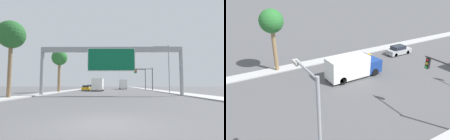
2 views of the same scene
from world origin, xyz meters
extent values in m
plane|color=#515154|center=(0.00, 0.00, 0.00)|extent=(300.00, 300.00, 0.00)
cube|color=#A8A8A8|center=(11.25, 60.00, 0.07)|extent=(3.00, 120.00, 0.15)
cube|color=#A8A8A8|center=(-10.75, 60.00, 0.07)|extent=(2.00, 120.00, 0.15)
cylinder|color=gray|center=(-9.95, 18.00, 3.45)|extent=(0.51, 0.51, 6.91)
cylinder|color=gray|center=(9.95, 18.00, 3.45)|extent=(0.51, 0.51, 6.91)
cube|color=gray|center=(0.00, 18.00, 6.56)|extent=(19.90, 0.60, 0.70)
cube|color=white|center=(0.00, 17.70, 5.07)|extent=(6.74, 0.08, 3.28)
cube|color=#0A5B38|center=(0.00, 17.65, 5.07)|extent=(6.54, 0.16, 3.08)
cube|color=#A5A8AD|center=(-7.00, 47.91, 0.56)|extent=(1.71, 4.37, 0.77)
cube|color=#1E232D|center=(-7.00, 47.69, 1.24)|extent=(1.50, 2.27, 0.58)
cylinder|color=black|center=(-7.74, 49.26, 0.32)|extent=(0.22, 0.64, 0.64)
cylinder|color=black|center=(-6.26, 49.26, 0.32)|extent=(0.22, 0.64, 0.64)
cylinder|color=black|center=(-7.74, 46.55, 0.32)|extent=(0.22, 0.64, 0.64)
cylinder|color=black|center=(-6.26, 46.55, 0.32)|extent=(0.22, 0.64, 0.64)
cube|color=gold|center=(-7.00, 40.03, 0.51)|extent=(1.88, 4.65, 0.68)
cube|color=#1E232D|center=(-7.00, 39.79, 1.11)|extent=(1.66, 2.42, 0.52)
cylinder|color=black|center=(-7.83, 41.47, 0.32)|extent=(0.22, 0.64, 0.64)
cylinder|color=black|center=(-6.17, 41.47, 0.32)|extent=(0.22, 0.64, 0.64)
cylinder|color=black|center=(-7.83, 38.58, 0.32)|extent=(0.22, 0.64, 0.64)
cylinder|color=black|center=(-6.17, 38.58, 0.32)|extent=(0.22, 0.64, 0.64)
cube|color=navy|center=(-3.50, 39.11, 1.17)|extent=(2.28, 2.12, 1.74)
cube|color=silver|center=(-3.50, 35.32, 1.65)|extent=(2.48, 5.46, 2.70)
cylinder|color=black|center=(-4.60, 39.00, 0.50)|extent=(0.28, 1.00, 1.00)
cylinder|color=black|center=(-2.40, 39.00, 0.50)|extent=(0.28, 1.00, 1.00)
cylinder|color=black|center=(-4.60, 33.96, 0.50)|extent=(0.28, 1.00, 1.00)
cylinder|color=black|center=(-2.40, 33.96, 0.50)|extent=(0.28, 1.00, 1.00)
cube|color=yellow|center=(3.50, 57.52, 1.26)|extent=(2.26, 2.38, 1.91)
cube|color=silver|center=(3.50, 53.27, 1.78)|extent=(2.46, 6.13, 2.95)
cylinder|color=black|center=(2.41, 57.40, 0.50)|extent=(0.28, 1.00, 1.00)
cylinder|color=black|center=(4.59, 57.40, 0.50)|extent=(0.28, 1.00, 1.00)
cylinder|color=black|center=(2.41, 51.74, 0.50)|extent=(0.28, 1.00, 1.00)
cylinder|color=black|center=(4.59, 51.74, 0.50)|extent=(0.28, 1.00, 1.00)
cylinder|color=#2D2D30|center=(10.25, 38.00, 2.95)|extent=(0.20, 0.20, 5.89)
cylinder|color=#2D2D30|center=(7.97, 38.00, 5.59)|extent=(4.56, 0.14, 0.14)
cube|color=black|center=(6.06, 38.00, 5.02)|extent=(0.35, 0.28, 1.05)
cylinder|color=red|center=(6.06, 37.84, 5.37)|extent=(0.22, 0.04, 0.22)
cylinder|color=yellow|center=(6.06, 37.84, 5.02)|extent=(0.22, 0.04, 0.22)
cylinder|color=green|center=(6.06, 37.84, 4.67)|extent=(0.22, 0.04, 0.22)
cylinder|color=#2D2D30|center=(10.25, 48.00, 3.29)|extent=(0.20, 0.20, 6.58)
cylinder|color=#2D2D30|center=(8.46, 48.00, 6.28)|extent=(3.58, 0.14, 0.14)
cube|color=black|center=(6.96, 48.00, 5.71)|extent=(0.35, 0.28, 1.05)
cylinder|color=red|center=(6.96, 47.84, 6.06)|extent=(0.22, 0.04, 0.22)
cylinder|color=yellow|center=(6.96, 47.84, 5.71)|extent=(0.22, 0.04, 0.22)
cylinder|color=green|center=(6.96, 47.84, 5.36)|extent=(0.22, 0.04, 0.22)
cylinder|color=brown|center=(-11.01, 12.00, 3.53)|extent=(0.40, 0.40, 7.06)
sphere|color=#235B28|center=(-11.01, 12.00, 7.06)|extent=(3.04, 3.04, 3.04)
cylinder|color=#8C704C|center=(-10.67, 28.13, 3.51)|extent=(0.55, 0.55, 7.01)
sphere|color=#286B2D|center=(-10.67, 28.13, 7.01)|extent=(3.15, 3.15, 3.15)
cylinder|color=gray|center=(10.35, 24.75, 4.34)|extent=(0.18, 0.18, 8.69)
cylinder|color=gray|center=(9.08, 24.75, 8.54)|extent=(2.54, 0.12, 0.12)
cube|color=#B2B2A8|center=(7.81, 24.75, 8.44)|extent=(0.60, 0.28, 0.20)
camera|label=1|loc=(0.35, -6.81, 1.50)|focal=28.00mm
camera|label=2|loc=(18.01, 21.28, 12.74)|focal=35.00mm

